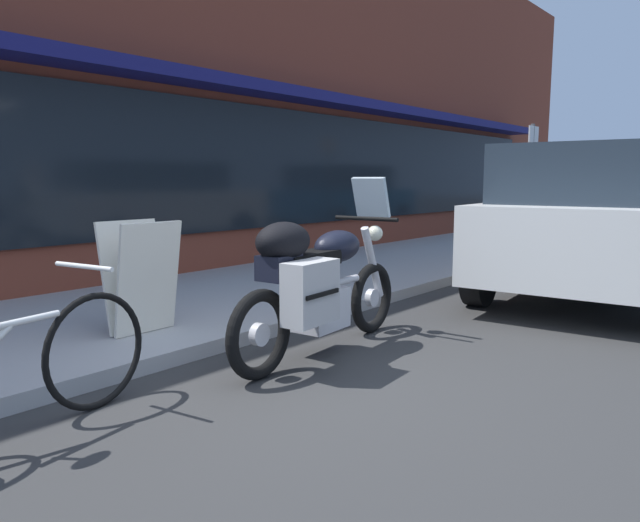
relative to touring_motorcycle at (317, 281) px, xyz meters
The scene contains 8 objects.
ground_plane 1.02m from the touring_motorcycle, 133.21° to the right, with size 80.00×80.00×0.00m, color #2F2F2F.
storefront_building 7.02m from the touring_motorcycle, 34.28° to the left, with size 19.99×0.90×6.25m.
sidewalk_curb 8.71m from the touring_motorcycle, 13.97° to the left, with size 30.00×2.90×0.12m.
touring_motorcycle is the anchor object (origin of this frame).
parked_bicycle 2.18m from the touring_motorcycle, behind, with size 1.73×0.49×0.94m.
parked_minivan 4.21m from the touring_motorcycle, 13.74° to the right, with size 4.72×2.47×1.73m.
sandwich_board_sign 1.48m from the touring_motorcycle, 117.73° to the left, with size 0.55×0.41×0.92m.
parking_sign_pole 7.53m from the touring_motorcycle, ahead, with size 0.44×0.07×2.25m.
Camera 1 is at (-2.81, -2.24, 1.37)m, focal length 32.78 mm.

